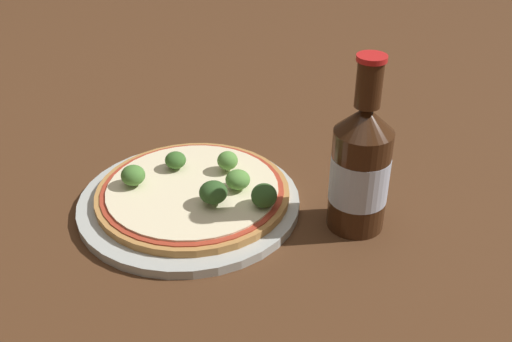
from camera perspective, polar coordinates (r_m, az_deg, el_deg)
ground_plane at (r=0.77m, az=-5.32°, el=-3.90°), size 3.00×3.00×0.00m
plate at (r=0.78m, az=-6.36°, el=-2.97°), size 0.28×0.28×0.01m
pizza at (r=0.78m, az=-6.04°, el=-1.97°), size 0.25×0.25×0.01m
broccoli_floret_0 at (r=0.80m, az=-2.73°, el=0.99°), size 0.03×0.03×0.03m
broccoli_floret_1 at (r=0.73m, az=0.77°, el=-2.37°), size 0.03×0.03×0.03m
broccoli_floret_2 at (r=0.81m, az=-7.59°, el=1.05°), size 0.03×0.03×0.02m
broccoli_floret_3 at (r=0.73m, az=-4.08°, el=-2.05°), size 0.03×0.03×0.03m
broccoli_floret_4 at (r=0.78m, az=-11.63°, el=-0.41°), size 0.03×0.03×0.03m
broccoli_floret_5 at (r=0.76m, az=-1.75°, el=-0.83°), size 0.03×0.03×0.03m
beer_bottle at (r=0.71m, az=9.90°, el=0.37°), size 0.07×0.07×0.22m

